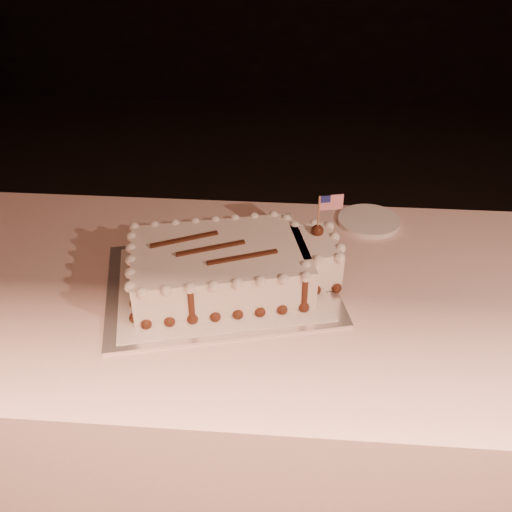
# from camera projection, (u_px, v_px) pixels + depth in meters

# --- Properties ---
(room_shell) EXTENTS (6.10, 8.10, 2.90)m
(room_shell) POSITION_uv_depth(u_px,v_px,m) (435.00, 88.00, 0.41)
(room_shell) COLOR black
(room_shell) RESTS_ON ground
(banquet_table) EXTENTS (2.40, 0.80, 0.75)m
(banquet_table) POSITION_uv_depth(u_px,v_px,m) (324.00, 406.00, 1.48)
(banquet_table) COLOR beige
(banquet_table) RESTS_ON ground
(cake_board) EXTENTS (0.58, 0.49, 0.01)m
(cake_board) POSITION_uv_depth(u_px,v_px,m) (221.00, 284.00, 1.29)
(cake_board) COLOR white
(cake_board) RESTS_ON banquet_table
(doily) EXTENTS (0.52, 0.44, 0.00)m
(doily) POSITION_uv_depth(u_px,v_px,m) (221.00, 282.00, 1.28)
(doily) COLOR silver
(doily) RESTS_ON cake_board
(sheet_cake) EXTENTS (0.50, 0.34, 0.19)m
(sheet_cake) POSITION_uv_depth(u_px,v_px,m) (232.00, 264.00, 1.26)
(sheet_cake) COLOR white
(sheet_cake) RESTS_ON doily
(side_plate) EXTENTS (0.16, 0.16, 0.01)m
(side_plate) POSITION_uv_depth(u_px,v_px,m) (369.00, 221.00, 1.51)
(side_plate) COLOR white
(side_plate) RESTS_ON banquet_table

